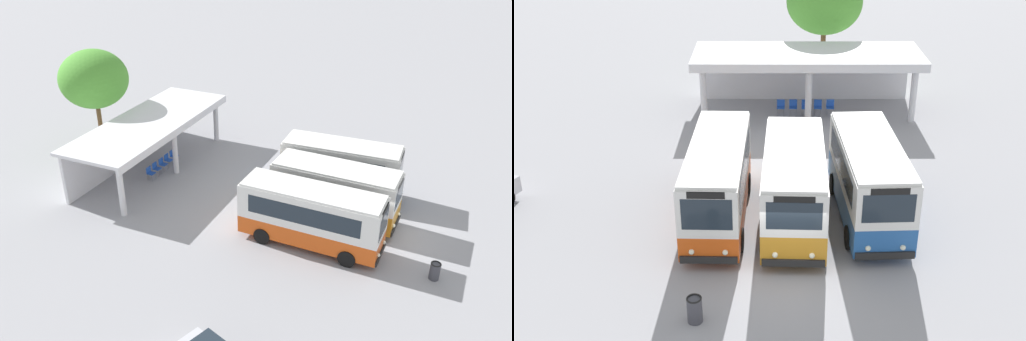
% 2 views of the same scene
% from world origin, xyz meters
% --- Properties ---
extents(ground_plane, '(180.00, 180.00, 0.00)m').
position_xyz_m(ground_plane, '(0.00, 0.00, 0.00)').
color(ground_plane, '#939399').
extents(city_bus_nearest_orange, '(2.38, 7.49, 3.26)m').
position_xyz_m(city_bus_nearest_orange, '(-2.65, 3.99, 1.80)').
color(city_bus_nearest_orange, black).
rests_on(city_bus_nearest_orange, ground).
extents(city_bus_second_in_row, '(2.59, 7.09, 3.22)m').
position_xyz_m(city_bus_second_in_row, '(0.30, 3.58, 1.78)').
color(city_bus_second_in_row, black).
rests_on(city_bus_second_in_row, ground).
extents(city_bus_middle_cream, '(2.56, 7.16, 3.27)m').
position_xyz_m(city_bus_middle_cream, '(3.24, 4.07, 1.81)').
color(city_bus_middle_cream, black).
rests_on(city_bus_middle_cream, ground).
extents(terminal_canopy, '(12.65, 4.65, 3.40)m').
position_xyz_m(terminal_canopy, '(1.46, 16.95, 2.57)').
color(terminal_canopy, silver).
rests_on(terminal_canopy, ground).
extents(waiting_chair_end_by_column, '(0.46, 0.46, 0.86)m').
position_xyz_m(waiting_chair_end_by_column, '(-0.02, 15.62, 0.52)').
color(waiting_chair_end_by_column, slate).
rests_on(waiting_chair_end_by_column, ground).
extents(waiting_chair_second_from_end, '(0.46, 0.46, 0.86)m').
position_xyz_m(waiting_chair_second_from_end, '(0.68, 15.63, 0.52)').
color(waiting_chair_second_from_end, slate).
rests_on(waiting_chair_second_from_end, ground).
extents(waiting_chair_middle_seat, '(0.46, 0.46, 0.86)m').
position_xyz_m(waiting_chair_middle_seat, '(1.37, 15.60, 0.52)').
color(waiting_chair_middle_seat, slate).
rests_on(waiting_chair_middle_seat, ground).
extents(waiting_chair_fourth_seat, '(0.46, 0.46, 0.86)m').
position_xyz_m(waiting_chair_fourth_seat, '(2.07, 15.62, 0.52)').
color(waiting_chair_fourth_seat, slate).
rests_on(waiting_chair_fourth_seat, ground).
extents(waiting_chair_fifth_seat, '(0.46, 0.46, 0.86)m').
position_xyz_m(waiting_chair_fifth_seat, '(2.76, 15.62, 0.52)').
color(waiting_chair_fifth_seat, slate).
rests_on(waiting_chair_fifth_seat, ground).
extents(roadside_tree_behind_canopy, '(4.70, 4.70, 7.13)m').
position_xyz_m(roadside_tree_behind_canopy, '(2.73, 21.53, 5.12)').
color(roadside_tree_behind_canopy, brown).
rests_on(roadside_tree_behind_canopy, ground).
extents(litter_bin_apron, '(0.49, 0.49, 0.90)m').
position_xyz_m(litter_bin_apron, '(-2.95, -2.30, 0.46)').
color(litter_bin_apron, '#3F3F47').
rests_on(litter_bin_apron, ground).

